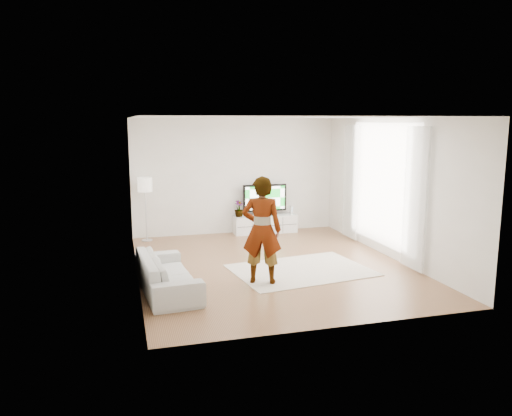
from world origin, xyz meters
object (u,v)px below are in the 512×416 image
object	(u,v)px
floor_lamp	(145,187)
sofa	(167,273)
television	(265,199)
rug	(301,270)
player	(262,230)
media_console	(265,224)

from	to	relation	value
floor_lamp	sofa	bearing A→B (deg)	-88.05
television	floor_lamp	bearing A→B (deg)	-178.15
rug	sofa	bearing A→B (deg)	-169.49
television	floor_lamp	size ratio (longest dim) A/B	0.75
rug	player	size ratio (longest dim) A/B	1.34
media_console	floor_lamp	xyz separation A→B (m)	(-2.87, -0.06, 1.02)
media_console	sofa	bearing A→B (deg)	-126.83
sofa	rug	bearing A→B (deg)	-84.46
media_console	rug	bearing A→B (deg)	-94.47
sofa	floor_lamp	bearing A→B (deg)	-3.02
player	floor_lamp	bearing A→B (deg)	-43.72
television	sofa	world-z (taller)	television
player	sofa	distance (m)	1.72
television	floor_lamp	xyz separation A→B (m)	(-2.87, -0.09, 0.39)
floor_lamp	player	bearing A→B (deg)	-64.66
player	media_console	bearing A→B (deg)	-86.37
rug	television	bearing A→B (deg)	85.57
media_console	television	distance (m)	0.63
television	player	bearing A→B (deg)	-107.19
television	rug	size ratio (longest dim) A/B	0.45
media_console	television	world-z (taller)	television
rug	floor_lamp	distance (m)	4.28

